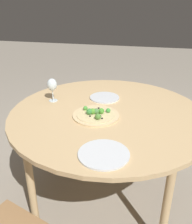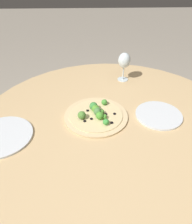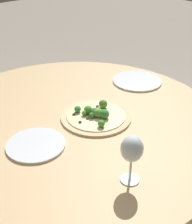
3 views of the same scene
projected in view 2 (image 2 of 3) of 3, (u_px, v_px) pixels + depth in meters
The scene contains 6 objects.
ground_plane at pixel (108, 207), 1.49m from camera, with size 12.00×12.00×0.00m, color gray.
dining_table at pixel (112, 134), 1.08m from camera, with size 1.38×1.38×0.74m.
pizza at pixel (96, 115), 1.09m from camera, with size 0.32×0.32×0.06m.
wine_glass at pixel (124, 61), 1.33m from camera, with size 0.08×0.08×0.18m.
plate_near at pixel (2, 136), 0.98m from camera, with size 0.27×0.27×0.01m.
plate_far at pixel (159, 115), 1.10m from camera, with size 0.23×0.23×0.01m.
Camera 2 is at (0.79, -0.11, 1.42)m, focal length 35.00 mm.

